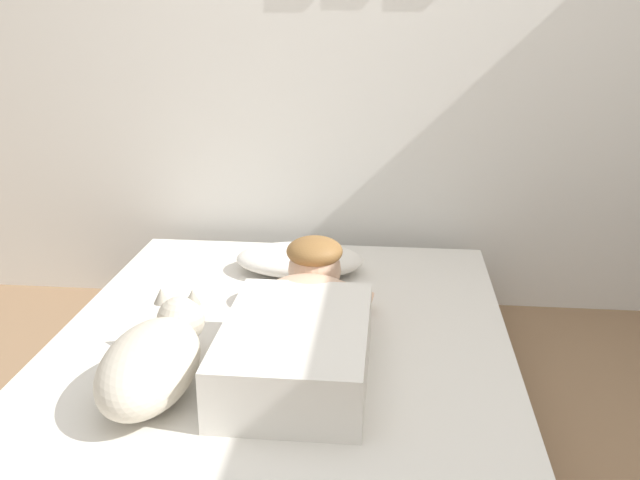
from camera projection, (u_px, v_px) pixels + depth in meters
back_wall at (373, 31)px, 3.10m from camera, size 3.85×0.12×2.50m
bed at (282, 383)px, 2.41m from camera, size 1.55×1.98×0.32m
pillow at (299, 260)px, 2.91m from camera, size 0.52×0.32×0.11m
person_lying at (302, 325)px, 2.22m from camera, size 0.43×0.92×0.27m
dog at (154, 359)px, 2.01m from camera, size 0.26×0.57×0.21m
coffee_cup at (315, 288)px, 2.67m from camera, size 0.12×0.09×0.07m
cell_phone at (217, 389)px, 2.05m from camera, size 0.07×0.14×0.01m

